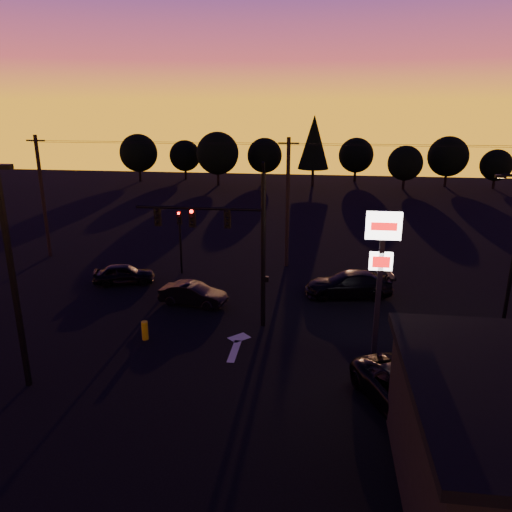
{
  "coord_description": "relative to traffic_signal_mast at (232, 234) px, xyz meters",
  "views": [
    {
      "loc": [
        4.3,
        -19.84,
        11.37
      ],
      "look_at": [
        1.0,
        5.0,
        3.5
      ],
      "focal_mm": 35.0,
      "sensor_mm": 36.0,
      "label": 1
    }
  ],
  "objects": [
    {
      "name": "car_right",
      "position": [
        6.23,
        4.77,
        -4.18
      ],
      "size": [
        5.44,
        2.79,
        1.51
      ],
      "primitive_type": "imported",
      "rotation": [
        0.0,
        0.0,
        -1.44
      ],
      "color": "black",
      "rests_on": "ground"
    },
    {
      "name": "bollard",
      "position": [
        -4.0,
        -2.37,
        -4.46
      ],
      "size": [
        0.32,
        0.32,
        0.96
      ],
      "primitive_type": "cylinder",
      "color": "#C5B509",
      "rests_on": "ground"
    },
    {
      "name": "power_wires",
      "position": [
        2.1,
        10.01,
        3.63
      ],
      "size": [
        36.0,
        1.22,
        0.07
      ],
      "color": "black",
      "rests_on": "ground"
    },
    {
      "name": "tree_4",
      "position": [
        3.1,
        45.01,
        0.99
      ],
      "size": [
        4.18,
        4.18,
        9.5
      ],
      "color": "black",
      "rests_on": "ground"
    },
    {
      "name": "tree_7",
      "position": [
        21.1,
        47.01,
        -0.88
      ],
      "size": [
        5.36,
        5.36,
        6.74
      ],
      "color": "black",
      "rests_on": "ground"
    },
    {
      "name": "secondary_signal",
      "position": [
        -4.9,
        7.49,
        -2.07
      ],
      "size": [
        0.3,
        0.31,
        4.35
      ],
      "color": "black",
      "rests_on": "ground"
    },
    {
      "name": "parking_lot_light",
      "position": [
        -7.4,
        -6.99,
        0.33
      ],
      "size": [
        1.25,
        0.3,
        9.14
      ],
      "color": "black",
      "rests_on": "ground"
    },
    {
      "name": "car_mid",
      "position": [
        -2.73,
        2.26,
        -4.3
      ],
      "size": [
        4.06,
        1.99,
        1.28
      ],
      "primitive_type": "imported",
      "rotation": [
        0.0,
        0.0,
        1.4
      ],
      "color": "black",
      "rests_on": "ground"
    },
    {
      "name": "ground",
      "position": [
        0.1,
        -3.99,
        -4.94
      ],
      "size": [
        120.0,
        120.0,
        0.0
      ],
      "primitive_type": "plane",
      "color": "black",
      "rests_on": "ground"
    },
    {
      "name": "utility_pole_0",
      "position": [
        -15.9,
        10.01,
        -0.34
      ],
      "size": [
        1.4,
        0.26,
        9.0
      ],
      "color": "black",
      "rests_on": "ground"
    },
    {
      "name": "pylon_sign",
      "position": [
        7.1,
        -2.49,
        -0.02
      ],
      "size": [
        1.5,
        0.28,
        6.8
      ],
      "color": "black",
      "rests_on": "ground"
    },
    {
      "name": "car_left",
      "position": [
        -8.02,
        5.06,
        -4.28
      ],
      "size": [
        4.11,
        2.5,
        1.31
      ],
      "primitive_type": "imported",
      "rotation": [
        0.0,
        0.0,
        1.84
      ],
      "color": "black",
      "rests_on": "ground"
    },
    {
      "name": "tree_3",
      "position": [
        -3.9,
        48.01,
        -1.19
      ],
      "size": [
        4.95,
        4.95,
        6.22
      ],
      "color": "black",
      "rests_on": "ground"
    },
    {
      "name": "utility_pole_1",
      "position": [
        2.1,
        10.01,
        -0.34
      ],
      "size": [
        1.4,
        0.26,
        9.0
      ],
      "color": "black",
      "rests_on": "ground"
    },
    {
      "name": "suv_parked",
      "position": [
        7.95,
        -6.81,
        -4.18
      ],
      "size": [
        4.5,
        6.02,
        1.52
      ],
      "primitive_type": "imported",
      "rotation": [
        0.0,
        0.0,
        0.41
      ],
      "color": "black",
      "rests_on": "ground"
    },
    {
      "name": "traffic_signal_mast",
      "position": [
        0.0,
        0.0,
        0.0
      ],
      "size": [
        6.79,
        0.52,
        8.58
      ],
      "color": "black",
      "rests_on": "ground"
    },
    {
      "name": "tree_6",
      "position": [
        15.1,
        44.01,
        -1.5
      ],
      "size": [
        4.54,
        4.54,
        5.71
      ],
      "color": "black",
      "rests_on": "ground"
    },
    {
      "name": "tree_1",
      "position": [
        -15.9,
        49.01,
        -1.5
      ],
      "size": [
        4.54,
        4.54,
        5.71
      ],
      "color": "black",
      "rests_on": "ground"
    },
    {
      "name": "tree_0",
      "position": [
        -21.9,
        46.01,
        -0.88
      ],
      "size": [
        5.36,
        5.36,
        6.74
      ],
      "color": "black",
      "rests_on": "ground"
    },
    {
      "name": "tree_2",
      "position": [
        -9.9,
        44.01,
        -0.57
      ],
      "size": [
        5.77,
        5.78,
        7.26
      ],
      "color": "black",
      "rests_on": "ground"
    },
    {
      "name": "lane_arrow",
      "position": [
        0.6,
        -2.33,
        -4.93
      ],
      "size": [
        1.2,
        3.1,
        0.01
      ],
      "color": "beige",
      "rests_on": "ground"
    },
    {
      "name": "tree_8",
      "position": [
        27.1,
        46.01,
        -1.82
      ],
      "size": [
        4.12,
        4.12,
        5.19
      ],
      "color": "black",
      "rests_on": "ground"
    },
    {
      "name": "tree_5",
      "position": [
        9.1,
        50.01,
        -1.19
      ],
      "size": [
        4.95,
        4.95,
        6.22
      ],
      "color": "black",
      "rests_on": "ground"
    }
  ]
}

